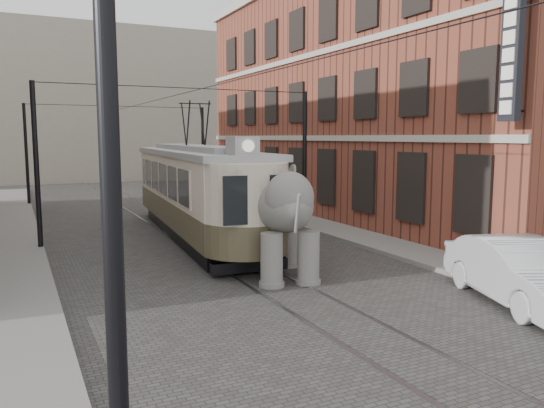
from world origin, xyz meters
TOP-DOWN VIEW (x-y plane):
  - ground at (0.00, 0.00)m, footprint 120.00×120.00m
  - tram_rails at (0.00, 0.00)m, footprint 1.54×80.00m
  - sidewalk_right at (6.00, 0.00)m, footprint 2.00×60.00m
  - sidewalk_left at (-6.50, 0.00)m, footprint 2.00×60.00m
  - brick_building at (11.00, 9.00)m, footprint 8.00×26.00m
  - distant_block at (0.00, 40.00)m, footprint 28.00×10.00m
  - catenary at (-0.20, 5.00)m, footprint 11.00×30.20m
  - tram at (0.33, 6.25)m, footprint 3.91×13.86m
  - elephant at (0.59, -0.86)m, footprint 3.97×5.85m
  - parked_car at (4.65, -5.77)m, footprint 3.11×5.09m

SIDE VIEW (x-z plane):
  - ground at x=0.00m, z-range 0.00..0.00m
  - tram_rails at x=0.00m, z-range 0.00..0.02m
  - sidewalk_right at x=6.00m, z-range 0.00..0.15m
  - sidewalk_left at x=-6.50m, z-range 0.00..0.15m
  - parked_car at x=4.65m, z-range 0.00..1.58m
  - elephant at x=0.59m, z-range 0.00..3.28m
  - tram at x=0.33m, z-range 0.00..5.43m
  - catenary at x=-0.20m, z-range 0.00..6.00m
  - brick_building at x=11.00m, z-range 0.00..12.00m
  - distant_block at x=0.00m, z-range 0.00..14.00m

